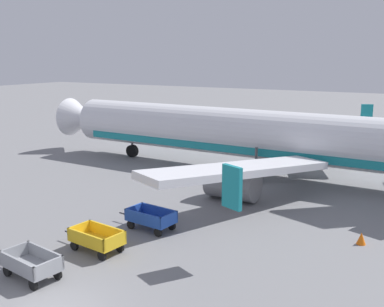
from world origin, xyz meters
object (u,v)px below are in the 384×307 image
object	(u,v)px
baggage_cart_third_in_row	(31,264)
baggage_cart_fourth_in_row	(97,239)
baggage_cart_far_end	(151,218)
airplane	(250,135)
traffic_cone_near_plane	(361,238)

from	to	relation	value
baggage_cart_third_in_row	baggage_cart_fourth_in_row	distance (m)	3.39
baggage_cart_far_end	baggage_cart_third_in_row	bearing A→B (deg)	-100.05
airplane	traffic_cone_near_plane	world-z (taller)	airplane
airplane	baggage_cart_far_end	xyz separation A→B (m)	(-0.01, -13.52, -2.45)
airplane	traffic_cone_near_plane	distance (m)	14.53
baggage_cart_third_in_row	airplane	bearing A→B (deg)	86.54
traffic_cone_near_plane	baggage_cart_fourth_in_row	bearing A→B (deg)	-147.15
airplane	baggage_cart_fourth_in_row	size ratio (longest dim) A/B	10.40
baggage_cart_third_in_row	baggage_cart_fourth_in_row	xyz separation A→B (m)	(0.57, 3.35, 0.00)
traffic_cone_near_plane	airplane	bearing A→B (deg)	134.55
baggage_cart_fourth_in_row	baggage_cart_far_end	size ratio (longest dim) A/B	1.00
baggage_cart_far_end	baggage_cart_fourth_in_row	bearing A→B (deg)	-100.35
baggage_cart_fourth_in_row	traffic_cone_near_plane	bearing A→B (deg)	32.85
baggage_cart_third_in_row	baggage_cart_fourth_in_row	world-z (taller)	same
baggage_cart_third_in_row	baggage_cart_far_end	world-z (taller)	same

